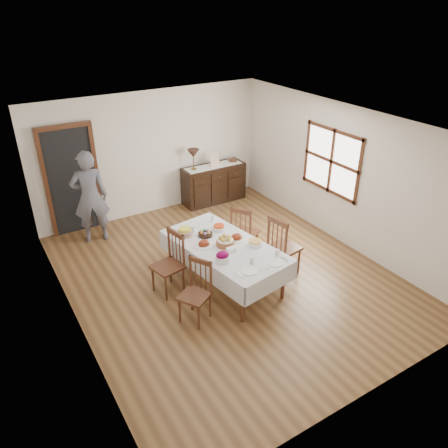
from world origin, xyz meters
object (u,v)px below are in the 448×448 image
dining_table (225,250)px  chair_right_near (282,246)px  chair_left_near (196,291)px  chair_left_far (170,262)px  person (90,194)px  chair_right_far (244,231)px  table_lamp (193,154)px  sideboard (214,184)px

dining_table → chair_right_near: bearing=-24.2°
chair_left_near → chair_left_far: (-0.03, 0.83, 0.04)m
chair_left_far → chair_right_near: size_ratio=0.95×
chair_left_far → chair_left_near: bearing=-10.1°
chair_right_near → person: size_ratio=0.57×
chair_left_near → person: person is taller
chair_right_near → chair_right_far: chair_right_near is taller
chair_right_near → person: (-2.35, 2.82, 0.41)m
chair_right_near → person: person is taller
dining_table → person: size_ratio=1.18×
dining_table → chair_left_far: size_ratio=2.21×
chair_left_far → chair_right_near: bearing=60.8°
chair_left_far → chair_right_far: size_ratio=1.01×
chair_left_near → table_lamp: (1.79, 3.42, 0.74)m
chair_left_far → chair_right_far: (1.56, 0.24, -0.01)m
chair_left_far → person: size_ratio=0.54×
chair_left_near → sideboard: size_ratio=0.66×
chair_right_near → person: 3.70m
chair_left_near → dining_table: bearing=93.8°
chair_right_near → dining_table: bearing=65.3°
chair_left_far → chair_right_far: chair_left_far is taller
chair_left_near → chair_right_near: chair_right_near is taller
table_lamp → chair_right_near: bearing=-90.3°
dining_table → table_lamp: bearing=62.2°
chair_left_far → person: (-0.55, 2.26, 0.44)m
chair_left_near → chair_left_far: 0.83m
chair_left_near → chair_left_far: size_ratio=0.93×
chair_right_far → table_lamp: size_ratio=2.22×
chair_right_near → table_lamp: size_ratio=2.38×
dining_table → sideboard: (1.48, 2.88, -0.21)m
sideboard → chair_left_far: bearing=-131.8°
chair_left_near → chair_right_far: (1.53, 1.07, 0.03)m
dining_table → person: person is taller
chair_left_far → chair_right_near: 1.89m
dining_table → chair_right_far: 0.91m
chair_right_near → sideboard: chair_right_near is taller
dining_table → table_lamp: (0.99, 2.89, 0.58)m
chair_left_near → table_lamp: table_lamp is taller
chair_left_far → table_lamp: bearing=133.0°
chair_right_near → sideboard: (0.51, 3.15, -0.12)m
chair_left_near → chair_right_far: size_ratio=0.94×
chair_right_near → chair_right_far: (-0.24, 0.80, -0.04)m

